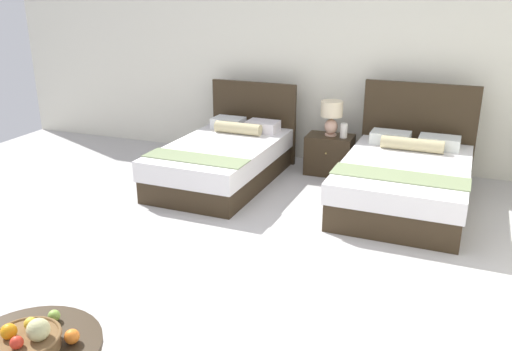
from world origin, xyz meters
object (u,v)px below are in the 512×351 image
object	(u,v)px
bed_near_corner	(405,179)
nightstand	(329,155)
table_lamp	(332,114)
loose_apple	(54,316)
vase	(344,131)
bed_near_window	(224,159)
fruit_bowl	(26,340)
loose_orange	(72,337)

from	to	relation	value
bed_near_corner	nightstand	size ratio (longest dim) A/B	3.50
table_lamp	loose_apple	xyz separation A→B (m)	(-0.62, -4.49, -0.29)
nightstand	vase	size ratio (longest dim) A/B	3.18
bed_near_corner	loose_apple	world-z (taller)	bed_near_corner
bed_near_window	fruit_bowl	bearing A→B (deg)	-81.45
bed_near_window	loose_orange	bearing A→B (deg)	-78.44
table_lamp	vase	distance (m)	0.27
bed_near_window	table_lamp	distance (m)	1.49
vase	loose_apple	world-z (taller)	vase
loose_apple	nightstand	bearing A→B (deg)	82.07
table_lamp	loose_apple	world-z (taller)	table_lamp
bed_near_corner	table_lamp	distance (m)	1.37
table_lamp	loose_orange	xyz separation A→B (m)	(-0.39, -4.61, -0.29)
vase	loose_orange	distance (m)	4.59
bed_near_window	bed_near_corner	size ratio (longest dim) A/B	1.02
table_lamp	vase	world-z (taller)	table_lamp
table_lamp	nightstand	bearing A→B (deg)	-90.00
loose_apple	fruit_bowl	bearing A→B (deg)	-80.67
bed_near_corner	fruit_bowl	size ratio (longest dim) A/B	5.48
loose_orange	vase	bearing A→B (deg)	82.88
loose_apple	vase	bearing A→B (deg)	79.74
nightstand	vase	distance (m)	0.40
vase	fruit_bowl	distance (m)	4.75
nightstand	loose_orange	xyz separation A→B (m)	(-0.39, -4.59, 0.25)
nightstand	loose_apple	size ratio (longest dim) A/B	8.37
bed_near_window	loose_orange	xyz separation A→B (m)	(0.79, -3.86, 0.22)
loose_apple	bed_near_window	bearing A→B (deg)	98.49
loose_orange	table_lamp	bearing A→B (deg)	85.18
bed_near_window	loose_orange	size ratio (longest dim) A/B	25.59
bed_near_window	table_lamp	xyz separation A→B (m)	(1.18, 0.75, 0.51)
nightstand	loose_orange	distance (m)	4.62
bed_near_window	vase	world-z (taller)	bed_near_window
fruit_bowl	loose_apple	size ratio (longest dim) A/B	5.35
nightstand	loose_apple	distance (m)	4.52
loose_orange	bed_near_window	bearing A→B (deg)	101.56
bed_near_corner	fruit_bowl	world-z (taller)	bed_near_corner
nightstand	loose_apple	world-z (taller)	loose_apple
fruit_bowl	bed_near_window	bearing A→B (deg)	98.55
nightstand	vase	world-z (taller)	vase
table_lamp	fruit_bowl	xyz separation A→B (m)	(-0.58, -4.75, -0.27)
fruit_bowl	loose_apple	distance (m)	0.27
bed_near_window	loose_apple	world-z (taller)	bed_near_window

